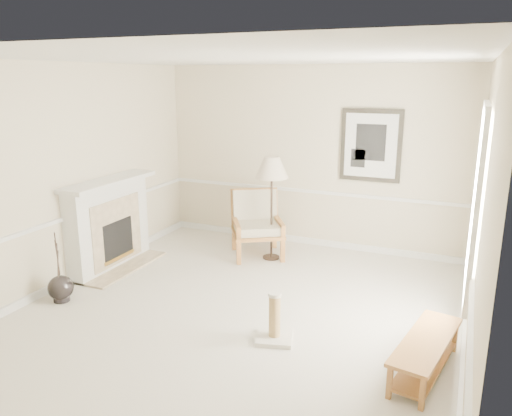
{
  "coord_description": "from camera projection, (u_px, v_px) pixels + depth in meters",
  "views": [
    {
      "loc": [
        2.35,
        -4.9,
        2.71
      ],
      "look_at": [
        -0.08,
        0.7,
        1.1
      ],
      "focal_mm": 35.0,
      "sensor_mm": 36.0,
      "label": 1
    }
  ],
  "objects": [
    {
      "name": "floor_lamp",
      "position": [
        272.0,
        170.0,
        7.34
      ],
      "size": [
        0.62,
        0.62,
        1.57
      ],
      "rotation": [
        0.0,
        0.0,
        0.31
      ],
      "color": "black",
      "rests_on": "ground"
    },
    {
      "name": "armchair",
      "position": [
        256.0,
        220.0,
        7.77
      ],
      "size": [
        1.06,
        1.08,
        1.0
      ],
      "rotation": [
        0.0,
        0.0,
        0.56
      ],
      "color": "#946130",
      "rests_on": "ground"
    },
    {
      "name": "ground",
      "position": [
        238.0,
        312.0,
        5.94
      ],
      "size": [
        5.5,
        5.5,
        0.0
      ],
      "primitive_type": "plane",
      "color": "silver",
      "rests_on": "ground"
    },
    {
      "name": "floor_vase",
      "position": [
        61.0,
        289.0,
        6.18
      ],
      "size": [
        0.31,
        0.31,
        0.91
      ],
      "rotation": [
        0.0,
        0.0,
        0.15
      ],
      "color": "black",
      "rests_on": "ground"
    },
    {
      "name": "scratching_post",
      "position": [
        274.0,
        325.0,
        5.27
      ],
      "size": [
        0.47,
        0.47,
        0.54
      ],
      "rotation": [
        0.0,
        0.0,
        0.28
      ],
      "color": "white",
      "rests_on": "ground"
    },
    {
      "name": "bench",
      "position": [
        426.0,
        350.0,
        4.65
      ],
      "size": [
        0.59,
        1.28,
        0.35
      ],
      "rotation": [
        0.0,
        0.0,
        -0.19
      ],
      "color": "#946130",
      "rests_on": "ground"
    },
    {
      "name": "fireplace",
      "position": [
        109.0,
        224.0,
        7.21
      ],
      "size": [
        0.64,
        1.64,
        1.31
      ],
      "color": "white",
      "rests_on": "ground"
    },
    {
      "name": "room",
      "position": [
        251.0,
        156.0,
        5.48
      ],
      "size": [
        5.04,
        5.54,
        2.92
      ],
      "color": "beige",
      "rests_on": "ground"
    }
  ]
}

